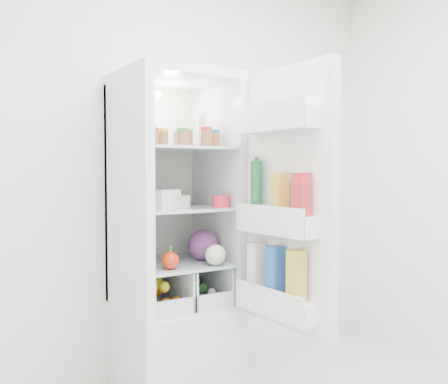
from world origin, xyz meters
TOP-DOWN VIEW (x-y plane):
  - room_walls at (0.00, 0.00)m, footprint 3.02×3.02m
  - refrigerator at (-0.20, 1.25)m, footprint 0.60×0.60m
  - shelf_low at (-0.20, 1.19)m, footprint 0.49×0.53m
  - shelf_mid at (-0.20, 1.19)m, footprint 0.49×0.53m
  - shelf_top at (-0.20, 1.19)m, footprint 0.49×0.53m
  - crisper_left at (-0.32, 1.19)m, footprint 0.23×0.46m
  - crisper_right at (-0.08, 1.19)m, footprint 0.23×0.46m
  - condiment_jars at (-0.21, 1.13)m, footprint 0.46×0.34m
  - squeeze_bottle at (-0.06, 1.14)m, footprint 0.07×0.07m
  - tub_white at (-0.33, 1.12)m, footprint 0.21×0.21m
  - tub_cream at (-0.20, 1.18)m, footprint 0.12×0.12m
  - tin_red at (-0.01, 1.02)m, footprint 0.10×0.10m
  - foil_tray at (-0.29, 1.20)m, footprint 0.17×0.14m
  - tub_green at (-0.15, 1.24)m, footprint 0.13×0.15m
  - red_cabbage at (-0.05, 1.15)m, footprint 0.18×0.18m
  - bell_pepper at (-0.32, 1.01)m, footprint 0.09×0.09m
  - mushroom_bowl at (-0.36, 1.31)m, footprint 0.17×0.17m
  - salad_bag at (-0.07, 0.98)m, footprint 0.11×0.11m
  - citrus_pile at (-0.33, 1.12)m, footprint 0.20×0.24m
  - veg_pile at (-0.07, 1.18)m, footprint 0.16×0.30m
  - fridge_door at (0.11, 0.61)m, footprint 0.19×0.60m

SIDE VIEW (x-z plane):
  - veg_pile at x=-0.07m, z-range 0.51..0.61m
  - citrus_pile at x=-0.33m, z-range 0.51..0.67m
  - crisper_left at x=-0.32m, z-range 0.50..0.72m
  - crisper_right at x=-0.08m, z-range 0.50..0.72m
  - refrigerator at x=-0.20m, z-range -0.23..1.57m
  - shelf_low at x=-0.20m, z-range 0.73..0.75m
  - mushroom_bowl at x=-0.36m, z-range 0.75..0.81m
  - bell_pepper at x=-0.32m, z-range 0.75..0.84m
  - salad_bag at x=-0.07m, z-range 0.75..0.86m
  - red_cabbage at x=-0.05m, z-range 0.75..0.92m
  - shelf_mid at x=-0.20m, z-range 1.04..1.06m
  - foil_tray at x=-0.29m, z-range 1.06..1.10m
  - tub_cream at x=-0.20m, z-range 1.06..1.12m
  - tin_red at x=-0.01m, z-range 1.06..1.12m
  - fridge_door at x=0.11m, z-range 0.44..1.74m
  - tub_green at x=-0.15m, z-range 1.06..1.13m
  - tub_white at x=-0.33m, z-range 1.06..1.16m
  - shelf_top at x=-0.20m, z-range 1.37..1.39m
  - condiment_jars at x=-0.21m, z-range 1.39..1.47m
  - squeeze_bottle at x=-0.06m, z-range 1.39..1.57m
  - room_walls at x=0.00m, z-range 0.29..2.90m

